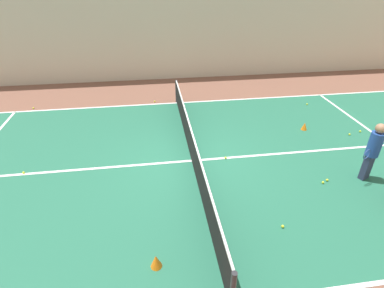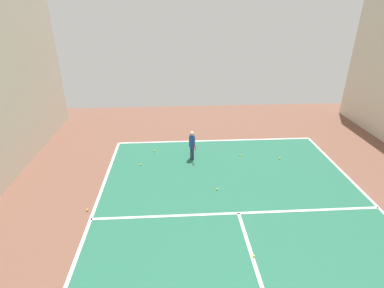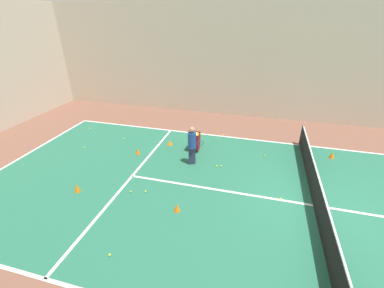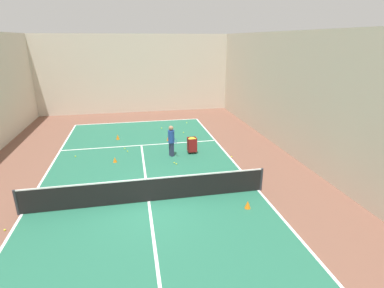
{
  "view_description": "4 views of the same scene",
  "coord_description": "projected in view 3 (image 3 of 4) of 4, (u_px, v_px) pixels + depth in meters",
  "views": [
    {
      "loc": [
        7.54,
        -1.09,
        5.11
      ],
      "look_at": [
        0.0,
        0.0,
        0.6
      ],
      "focal_mm": 28.0,
      "sensor_mm": 36.0,
      "label": 1
    },
    {
      "loc": [
        1.93,
        0.78,
        6.02
      ],
      "look_at": [
        1.23,
        -10.4,
        0.69
      ],
      "focal_mm": 28.0,
      "sensor_mm": 36.0,
      "label": 2
    },
    {
      "loc": [
        -7.54,
        2.18,
        5.75
      ],
      "look_at": [
        1.54,
        4.64,
        0.94
      ],
      "focal_mm": 24.0,
      "sensor_mm": 36.0,
      "label": 3
    },
    {
      "loc": [
        -0.39,
        -10.44,
        6.02
      ],
      "look_at": [
        2.72,
        4.84,
        0.53
      ],
      "focal_mm": 28.0,
      "sensor_mm": 36.0,
      "label": 4
    }
  ],
  "objects": [
    {
      "name": "coach_at_net",
      "position": [
        192.0,
        143.0,
        10.56
      ],
      "size": [
        0.47,
        0.66,
        1.7
      ],
      "rotation": [
        0.0,
        0.0,
        -1.17
      ],
      "color": "#2D3351",
      "rests_on": "ground"
    },
    {
      "name": "tennis_ball_11",
      "position": [
        264.0,
        156.0,
        11.53
      ],
      "size": [
        0.07,
        0.07,
        0.07
      ],
      "primitive_type": "sphere",
      "color": "yellow",
      "rests_on": "ground"
    },
    {
      "name": "training_cone_2",
      "position": [
        332.0,
        155.0,
        11.34
      ],
      "size": [
        0.23,
        0.23,
        0.3
      ],
      "primitive_type": "cone",
      "color": "orange",
      "rests_on": "ground"
    },
    {
      "name": "training_cone_0",
      "position": [
        170.0,
        143.0,
        12.52
      ],
      "size": [
        0.27,
        0.27,
        0.22
      ],
      "primitive_type": "cone",
      "color": "orange",
      "rests_on": "ground"
    },
    {
      "name": "training_cone_3",
      "position": [
        77.0,
        188.0,
        9.19
      ],
      "size": [
        0.21,
        0.21,
        0.33
      ],
      "primitive_type": "cone",
      "color": "orange",
      "rests_on": "ground"
    },
    {
      "name": "line_baseline_far",
      "position": [
        21.0,
        158.0,
        11.41
      ],
      "size": [
        9.16,
        0.1,
        0.0
      ],
      "primitive_type": "cube",
      "color": "white",
      "rests_on": "ground"
    },
    {
      "name": "tennis_ball_12",
      "position": [
        90.0,
        129.0,
        14.21
      ],
      "size": [
        0.07,
        0.07,
        0.07
      ],
      "primitive_type": "sphere",
      "color": "yellow",
      "rests_on": "ground"
    },
    {
      "name": "tennis_ball_8",
      "position": [
        223.0,
        135.0,
        13.48
      ],
      "size": [
        0.07,
        0.07,
        0.07
      ],
      "primitive_type": "sphere",
      "color": "yellow",
      "rests_on": "ground"
    },
    {
      "name": "ground_plane",
      "position": [
        313.0,
        205.0,
        8.59
      ],
      "size": [
        35.0,
        35.0,
        0.0
      ],
      "primitive_type": "plane",
      "color": "brown"
    },
    {
      "name": "tennis_ball_9",
      "position": [
        85.0,
        147.0,
        12.24
      ],
      "size": [
        0.07,
        0.07,
        0.07
      ],
      "primitive_type": "sphere",
      "color": "yellow",
      "rests_on": "ground"
    },
    {
      "name": "line_service_far",
      "position": [
        132.0,
        176.0,
        10.14
      ],
      "size": [
        9.16,
        0.1,
        0.0
      ],
      "primitive_type": "cube",
      "color": "white",
      "rests_on": "ground"
    },
    {
      "name": "line_centre_service",
      "position": [
        313.0,
        205.0,
        8.59
      ],
      "size": [
        0.1,
        13.35,
        0.0
      ],
      "primitive_type": "cube",
      "color": "white",
      "rests_on": "ground"
    },
    {
      "name": "tennis_net",
      "position": [
        317.0,
        193.0,
        8.36
      ],
      "size": [
        9.46,
        0.1,
        1.0
      ],
      "color": "#2D2D33",
      "rests_on": "ground"
    },
    {
      "name": "training_cone_1",
      "position": [
        138.0,
        151.0,
        11.67
      ],
      "size": [
        0.21,
        0.21,
        0.29
      ],
      "primitive_type": "cone",
      "color": "orange",
      "rests_on": "ground"
    },
    {
      "name": "tennis_ball_17",
      "position": [
        110.0,
        255.0,
        6.79
      ],
      "size": [
        0.07,
        0.07,
        0.07
      ],
      "primitive_type": "sphere",
      "color": "yellow",
      "rests_on": "ground"
    },
    {
      "name": "tennis_ball_1",
      "position": [
        217.0,
        166.0,
        10.72
      ],
      "size": [
        0.07,
        0.07,
        0.07
      ],
      "primitive_type": "sphere",
      "color": "yellow",
      "rests_on": "ground"
    },
    {
      "name": "tennis_ball_2",
      "position": [
        131.0,
        192.0,
        9.2
      ],
      "size": [
        0.07,
        0.07,
        0.07
      ],
      "primitive_type": "sphere",
      "color": "yellow",
      "rests_on": "ground"
    },
    {
      "name": "tennis_ball_3",
      "position": [
        281.0,
        199.0,
        8.85
      ],
      "size": [
        0.07,
        0.07,
        0.07
      ],
      "primitive_type": "sphere",
      "color": "yellow",
      "rests_on": "ground"
    },
    {
      "name": "ball_cart",
      "position": [
        194.0,
        138.0,
        11.77
      ],
      "size": [
        0.49,
        0.46,
        0.9
      ],
      "color": "maroon",
      "rests_on": "ground"
    },
    {
      "name": "line_sideline_right",
      "position": [
        300.0,
        145.0,
        12.53
      ],
      "size": [
        0.1,
        24.27,
        0.0
      ],
      "primitive_type": "cube",
      "color": "white",
      "rests_on": "ground"
    },
    {
      "name": "tennis_ball_19",
      "position": [
        145.0,
        191.0,
        9.21
      ],
      "size": [
        0.07,
        0.07,
        0.07
      ],
      "primitive_type": "sphere",
      "color": "yellow",
      "rests_on": "ground"
    },
    {
      "name": "hall_enclosure_right",
      "position": [
        305.0,
        65.0,
        14.02
      ],
      "size": [
        0.15,
        31.3,
        6.42
      ],
      "color": "beige",
      "rests_on": "ground"
    },
    {
      "name": "training_cone_4",
      "position": [
        177.0,
        208.0,
        8.3
      ],
      "size": [
        0.21,
        0.21,
        0.27
      ],
      "primitive_type": "cone",
      "color": "orange",
      "rests_on": "ground"
    },
    {
      "name": "tennis_ball_10",
      "position": [
        124.0,
        139.0,
        13.07
      ],
      "size": [
        0.07,
        0.07,
        0.07
      ],
      "primitive_type": "sphere",
      "color": "yellow",
      "rests_on": "ground"
    },
    {
      "name": "court_playing_area",
      "position": [
        313.0,
        205.0,
        8.59
      ],
      "size": [
        9.16,
        24.27,
        0.0
      ],
      "color": "#23664C",
      "rests_on": "ground"
    },
    {
      "name": "tennis_ball_7",
      "position": [
        221.0,
        166.0,
        10.75
      ],
      "size": [
        0.07,
        0.07,
        0.07
      ],
      "primitive_type": "sphere",
      "color": "yellow",
      "rests_on": "ground"
    }
  ]
}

